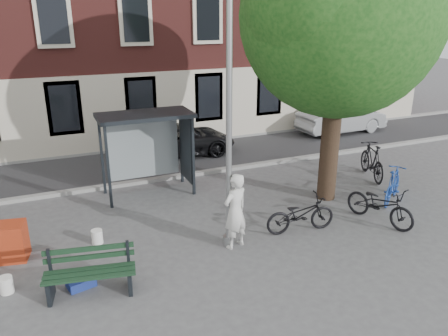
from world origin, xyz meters
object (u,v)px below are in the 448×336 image
(bench, at_px, (90,274))
(notice_sign, at_px, (329,161))
(bus_shelter, at_px, (158,134))
(painter, at_px, (235,211))
(bike_b, at_px, (393,185))
(car_silver, at_px, (342,118))
(lamppost, at_px, (229,137))
(bike_c, at_px, (380,204))
(car_dark, at_px, (180,139))
(bike_d, at_px, (372,161))
(bike_a, at_px, (300,214))
(red_stand, at_px, (6,242))

(bench, bearing_deg, notice_sign, 27.03)
(bus_shelter, bearing_deg, painter, -80.43)
(bike_b, bearing_deg, bus_shelter, 25.52)
(car_silver, bearing_deg, lamppost, 127.34)
(bike_c, bearing_deg, bus_shelter, 120.91)
(car_silver, bearing_deg, bike_b, 150.64)
(lamppost, distance_m, car_dark, 7.98)
(bus_shelter, distance_m, bike_d, 7.44)
(bike_a, bearing_deg, bus_shelter, 39.17)
(red_stand, xyz_separation_m, notice_sign, (9.02, 0.07, 0.77))
(car_silver, distance_m, red_stand, 15.81)
(bike_b, bearing_deg, painter, 61.87)
(bike_a, height_order, car_silver, car_silver)
(painter, distance_m, red_stand, 5.40)
(painter, relative_size, notice_sign, 1.11)
(bus_shelter, distance_m, bench, 5.74)
(notice_sign, bearing_deg, bike_c, -83.64)
(painter, bearing_deg, lamppost, -73.24)
(bench, height_order, bike_c, bike_c)
(lamppost, relative_size, bus_shelter, 2.14)
(bike_b, bearing_deg, bike_c, 90.88)
(bus_shelter, xyz_separation_m, bike_d, (7.11, -1.77, -1.29))
(bike_c, bearing_deg, bench, 165.40)
(car_silver, bearing_deg, bus_shelter, 107.98)
(car_dark, bearing_deg, bike_d, -130.79)
(bike_a, height_order, red_stand, bike_a)
(bike_d, bearing_deg, car_dark, -23.93)
(lamppost, bearing_deg, car_silver, 39.73)
(painter, height_order, red_stand, painter)
(car_dark, bearing_deg, painter, 175.96)
(painter, bearing_deg, bike_b, 166.10)
(bike_c, bearing_deg, bike_b, 19.21)
(bike_b, height_order, car_dark, car_dark)
(car_dark, height_order, car_silver, car_silver)
(notice_sign, bearing_deg, lamppost, -162.34)
(bus_shelter, xyz_separation_m, bike_b, (6.28, -3.65, -1.38))
(bike_b, bearing_deg, notice_sign, 24.13)
(painter, relative_size, bike_a, 1.01)
(bike_a, xyz_separation_m, car_dark, (-0.84, 7.69, 0.13))
(bus_shelter, distance_m, notice_sign, 5.34)
(bike_c, bearing_deg, bike_d, 36.37)
(bench, bearing_deg, bike_a, 16.84)
(bike_a, bearing_deg, bench, 103.34)
(bike_b, xyz_separation_m, bike_d, (0.83, 1.88, 0.09))
(car_silver, bearing_deg, car_dark, 89.25)
(painter, xyz_separation_m, bike_d, (6.39, 2.48, -0.33))
(bench, bearing_deg, painter, 19.40)
(lamppost, relative_size, bike_b, 3.40)
(painter, relative_size, car_silver, 0.43)
(painter, bearing_deg, bike_c, 155.10)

